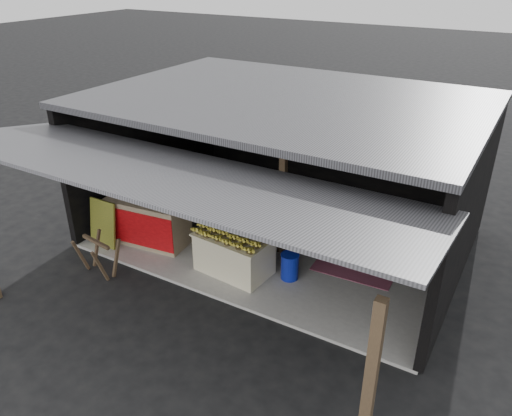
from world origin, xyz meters
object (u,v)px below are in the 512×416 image
Objects in this scene: white_crate at (253,225)px; plastic_chair at (383,233)px; water_barrel at (290,267)px; neighbor_stall at (148,219)px; banana_table at (234,253)px; sawhorse at (98,253)px.

white_crate is 1.20× the size of plastic_chair.
white_crate is 2.20× the size of water_barrel.
neighbor_stall is 1.99× the size of plastic_chair.
banana_table is 2.13m from neighbor_stall.
sawhorse is at bearing -153.28° from water_barrel.
white_crate is 0.60× the size of neighbor_stall.
sawhorse is (-2.17, -1.27, 0.01)m from banana_table.
banana_table is at bearing -162.14° from water_barrel.
neighbor_stall is at bearing -163.25° from white_crate.
sawhorse is at bearing -98.81° from neighbor_stall.
neighbor_stall is (-2.12, 0.06, 0.13)m from banana_table.
sawhorse is 1.57× the size of water_barrel.
neighbor_stall is 3.66× the size of water_barrel.
banana_table is 3.08× the size of water_barrel.
plastic_chair is (4.36, 3.17, 0.12)m from sawhorse.
white_crate is 2.17m from neighbor_stall.
water_barrel is at bearing 22.70° from banana_table.
white_crate reaches higher than banana_table.
plastic_chair reaches higher than water_barrel.
sawhorse is 5.40m from plastic_chair.
sawhorse is 3.54m from water_barrel.
banana_table is 0.91m from white_crate.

